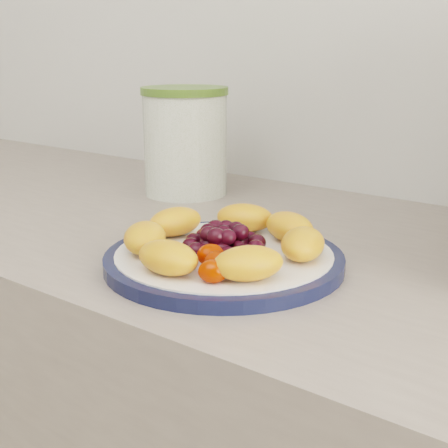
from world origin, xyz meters
The scene contains 5 objects.
plate_rim centered at (-0.06, 1.07, 0.91)m, with size 0.27×0.27×0.01m, color #131A3B.
plate_face centered at (-0.06, 1.07, 0.91)m, with size 0.25×0.25×0.02m, color white.
canister centered at (-0.33, 1.32, 0.98)m, with size 0.14×0.14×0.16m, color #4E6723.
canister_lid centered at (-0.33, 1.32, 1.07)m, with size 0.14×0.14×0.01m, color #517229.
fruit_plate centered at (-0.06, 1.07, 0.93)m, with size 0.23×0.23×0.03m.
Camera 1 is at (0.35, 0.54, 1.14)m, focal length 50.00 mm.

